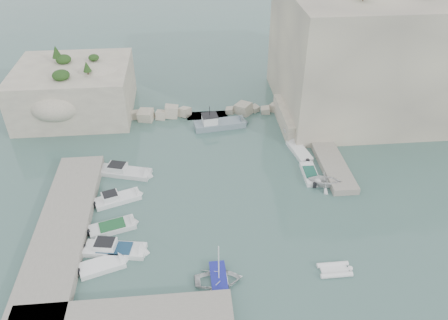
{
  "coord_description": "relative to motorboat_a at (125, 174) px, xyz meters",
  "views": [
    {
      "loc": [
        -3.78,
        -34.54,
        31.4
      ],
      "look_at": [
        0.0,
        6.0,
        3.0
      ],
      "focal_mm": 35.0,
      "sensor_mm": 36.0,
      "label": 1
    }
  ],
  "objects": [
    {
      "name": "ground",
      "position": [
        11.7,
        -8.44,
        0.0
      ],
      "size": [
        400.0,
        400.0,
        0.0
      ],
      "primitive_type": "plane",
      "color": "#466962",
      "rests_on": "ground"
    },
    {
      "name": "cliff_east",
      "position": [
        34.7,
        14.56,
        8.5
      ],
      "size": [
        26.0,
        22.0,
        17.0
      ],
      "primitive_type": "cube",
      "color": "beige",
      "rests_on": "ground"
    },
    {
      "name": "cliff_terrace",
      "position": [
        24.7,
        9.56,
        1.25
      ],
      "size": [
        8.0,
        10.0,
        2.5
      ],
      "primitive_type": "cube",
      "color": "beige",
      "rests_on": "ground"
    },
    {
      "name": "outcrop_west",
      "position": [
        -8.3,
        16.56,
        3.5
      ],
      "size": [
        16.0,
        14.0,
        7.0
      ],
      "primitive_type": "cube",
      "color": "beige",
      "rests_on": "ground"
    },
    {
      "name": "quay_west",
      "position": [
        -5.3,
        -9.44,
        0.55
      ],
      "size": [
        5.0,
        24.0,
        1.1
      ],
      "primitive_type": "cube",
      "color": "#9E9689",
      "rests_on": "ground"
    },
    {
      "name": "ledge_east",
      "position": [
        25.2,
        1.56,
        0.4
      ],
      "size": [
        3.0,
        16.0,
        0.8
      ],
      "primitive_type": "cube",
      "color": "#9E9689",
      "rests_on": "ground"
    },
    {
      "name": "breakwater",
      "position": [
        10.7,
        13.56,
        0.7
      ],
      "size": [
        28.0,
        3.0,
        1.4
      ],
      "primitive_type": "cube",
      "color": "beige",
      "rests_on": "ground"
    },
    {
      "name": "motorboat_a",
      "position": [
        0.0,
        0.0,
        0.0
      ],
      "size": [
        7.1,
        3.81,
        1.4
      ],
      "primitive_type": null,
      "rotation": [
        0.0,
        0.0,
        -0.28
      ],
      "color": "silver",
      "rests_on": "ground"
    },
    {
      "name": "motorboat_b",
      "position": [
        -0.35,
        -4.95,
        0.0
      ],
      "size": [
        5.73,
        3.52,
        1.4
      ],
      "primitive_type": null,
      "rotation": [
        0.0,
        0.0,
        0.34
      ],
      "color": "white",
      "rests_on": "ground"
    },
    {
      "name": "motorboat_c",
      "position": [
        -0.41,
        -9.44,
        0.0
      ],
      "size": [
        5.4,
        3.25,
        0.7
      ],
      "primitive_type": null,
      "rotation": [
        0.0,
        0.0,
        0.3
      ],
      "color": "silver",
      "rests_on": "ground"
    },
    {
      "name": "motorboat_d",
      "position": [
        0.2,
        -12.64,
        0.0
      ],
      "size": [
        6.73,
        3.0,
        1.4
      ],
      "primitive_type": null,
      "rotation": [
        0.0,
        0.0,
        -0.17
      ],
      "color": "white",
      "rests_on": "ground"
    },
    {
      "name": "motorboat_e",
      "position": [
        -0.76,
        -14.52,
        0.0
      ],
      "size": [
        4.87,
        3.16,
        0.7
      ],
      "primitive_type": null,
      "rotation": [
        0.0,
        0.0,
        0.31
      ],
      "color": "white",
      "rests_on": "ground"
    },
    {
      "name": "rowboat",
      "position": [
        9.86,
        -17.18,
        0.0
      ],
      "size": [
        4.42,
        3.21,
        0.9
      ],
      "primitive_type": "imported",
      "rotation": [
        0.0,
        0.0,
        1.59
      ],
      "color": "white",
      "rests_on": "ground"
    },
    {
      "name": "inflatable_dinghy",
      "position": [
        20.56,
        -16.94,
        0.0
      ],
      "size": [
        3.26,
        1.6,
        0.44
      ],
      "primitive_type": null,
      "rotation": [
        0.0,
        0.0,
        0.01
      ],
      "color": "white",
      "rests_on": "ground"
    },
    {
      "name": "tender_east_a",
      "position": [
        23.16,
        -4.42,
        0.0
      ],
      "size": [
        4.53,
        4.17,
        2.0
      ],
      "primitive_type": "imported",
      "rotation": [
        0.0,
        0.0,
        1.3
      ],
      "color": "white",
      "rests_on": "ground"
    },
    {
      "name": "tender_east_b",
      "position": [
        22.01,
        -2.41,
        0.0
      ],
      "size": [
        1.75,
        4.85,
        0.7
      ],
      "primitive_type": null,
      "rotation": [
        0.0,
        0.0,
        1.55
      ],
      "color": "white",
      "rests_on": "ground"
    },
    {
      "name": "tender_east_c",
      "position": [
        21.9,
        2.59,
        0.0
      ],
      "size": [
        2.66,
        5.57,
        0.7
      ],
      "primitive_type": null,
      "rotation": [
        0.0,
        0.0,
        1.75
      ],
      "color": "white",
      "rests_on": "ground"
    },
    {
      "name": "tender_east_d",
      "position": [
        22.84,
        5.31,
        0.0
      ],
      "size": [
        5.5,
        4.16,
        2.01
      ],
      "primitive_type": "imported",
      "rotation": [
        0.0,
        0.0,
        1.08
      ],
      "color": "white",
      "rests_on": "ground"
    },
    {
      "name": "work_boat",
      "position": [
        12.27,
        10.05,
        0.0
      ],
      "size": [
        8.08,
        3.33,
        2.2
      ],
      "primitive_type": null,
      "rotation": [
        0.0,
        0.0,
        0.13
      ],
      "color": "slate",
      "rests_on": "ground"
    },
    {
      "name": "rowboat_mast",
      "position": [
        9.86,
        -17.18,
        2.55
      ],
      "size": [
        0.1,
        0.1,
        4.2
      ],
      "primitive_type": "cylinder",
      "color": "white",
      "rests_on": "rowboat"
    }
  ]
}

